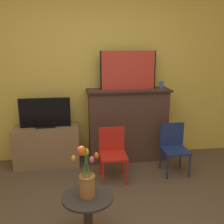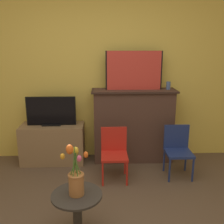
{
  "view_description": "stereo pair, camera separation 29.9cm",
  "coord_description": "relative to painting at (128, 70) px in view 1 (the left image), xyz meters",
  "views": [
    {
      "loc": [
        -0.25,
        -1.67,
        1.69
      ],
      "look_at": [
        0.15,
        1.2,
        0.92
      ],
      "focal_mm": 42.0,
      "sensor_mm": 36.0,
      "label": 1
    },
    {
      "loc": [
        0.04,
        -1.69,
        1.69
      ],
      "look_at": [
        0.15,
        1.2,
        0.92
      ],
      "focal_mm": 42.0,
      "sensor_mm": 36.0,
      "label": 2
    }
  ],
  "objects": [
    {
      "name": "painting",
      "position": [
        0.0,
        0.0,
        0.0
      ],
      "size": [
        0.79,
        0.03,
        0.53
      ],
      "color": "black",
      "rests_on": "fireplace_mantel"
    },
    {
      "name": "side_table",
      "position": [
        -0.67,
        -1.63,
        -1.03
      ],
      "size": [
        0.44,
        0.44,
        0.43
      ],
      "color": "#332D28",
      "rests_on": "ground"
    },
    {
      "name": "vase_tulips",
      "position": [
        -0.67,
        -1.63,
        -0.73
      ],
      "size": [
        0.23,
        0.2,
        0.47
      ],
      "color": "#AD6B38",
      "rests_on": "side_table"
    },
    {
      "name": "chair_blue",
      "position": [
        0.53,
        -0.49,
        -0.95
      ],
      "size": [
        0.33,
        0.33,
        0.65
      ],
      "color": "navy",
      "rests_on": "ground"
    },
    {
      "name": "chair_red",
      "position": [
        -0.3,
        -0.56,
        -0.95
      ],
      "size": [
        0.33,
        0.33,
        0.65
      ],
      "color": "red",
      "rests_on": "ground"
    },
    {
      "name": "mantel_candle",
      "position": [
        0.49,
        -0.01,
        -0.21
      ],
      "size": [
        0.06,
        0.06,
        0.11
      ],
      "color": "#4C6699",
      "rests_on": "fireplace_mantel"
    },
    {
      "name": "tv_stand",
      "position": [
        -1.16,
        -0.05,
        -1.04
      ],
      "size": [
        0.89,
        0.39,
        0.56
      ],
      "color": "olive",
      "rests_on": "ground"
    },
    {
      "name": "wall_back",
      "position": [
        -0.48,
        0.19,
        0.03
      ],
      "size": [
        8.0,
        0.06,
        2.7
      ],
      "color": "#EAC651",
      "rests_on": "ground"
    },
    {
      "name": "tv_monitor",
      "position": [
        -1.16,
        -0.05,
        -0.56
      ],
      "size": [
        0.69,
        0.12,
        0.41
      ],
      "color": "black",
      "rests_on": "tv_stand"
    },
    {
      "name": "fireplace_mantel",
      "position": [
        0.01,
        -0.01,
        -0.78
      ],
      "size": [
        1.19,
        0.38,
        1.05
      ],
      "color": "#4C3328",
      "rests_on": "ground"
    }
  ]
}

